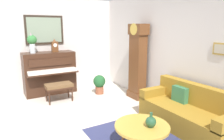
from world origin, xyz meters
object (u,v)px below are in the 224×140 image
object	(u,v)px
grandfather_clock	(138,64)
coffee_table	(142,127)
potted_plant	(99,83)
piano	(50,73)
flower_vase	(32,42)
couch	(188,112)
green_jug	(151,122)
mantel_clock	(55,46)
piano_bench	(59,86)

from	to	relation	value
grandfather_clock	coffee_table	bearing A→B (deg)	-35.28
potted_plant	piano	bearing A→B (deg)	-123.58
grandfather_clock	flower_vase	xyz separation A→B (m)	(-1.64, -2.40, 0.57)
couch	green_jug	distance (m)	1.18
coffee_table	green_jug	xyz separation A→B (m)	(0.11, 0.08, 0.12)
couch	potted_plant	size ratio (longest dim) A/B	3.39
mantel_clock	coffee_table	bearing A→B (deg)	5.80
couch	flower_vase	bearing A→B (deg)	-148.00
green_jug	potted_plant	xyz separation A→B (m)	(-2.94, 0.58, -0.17)
piano	couch	bearing A→B (deg)	26.79
piano	couch	size ratio (longest dim) A/B	0.76
piano_bench	piano	bearing A→B (deg)	-178.37
mantel_clock	green_jug	world-z (taller)	mantel_clock
coffee_table	mantel_clock	world-z (taller)	mantel_clock
green_jug	potted_plant	bearing A→B (deg)	168.76
flower_vase	potted_plant	world-z (taller)	flower_vase
coffee_table	piano_bench	bearing A→B (deg)	-169.16
grandfather_clock	green_jug	size ratio (longest dim) A/B	8.46
piano_bench	grandfather_clock	size ratio (longest dim) A/B	0.34
piano	piano_bench	xyz separation A→B (m)	(0.83, 0.02, -0.21)
grandfather_clock	potted_plant	world-z (taller)	grandfather_clock
flower_vase	coffee_table	bearing A→B (deg)	15.13
piano_bench	grandfather_clock	xyz separation A→B (m)	(0.81, 1.95, 0.56)
grandfather_clock	flower_vase	world-z (taller)	grandfather_clock
green_jug	potted_plant	world-z (taller)	green_jug
grandfather_clock	flower_vase	size ratio (longest dim) A/B	3.50
piano	grandfather_clock	world-z (taller)	grandfather_clock
piano_bench	potted_plant	distance (m)	1.20
coffee_table	green_jug	world-z (taller)	green_jug
piano	mantel_clock	xyz separation A→B (m)	(0.00, 0.19, 0.78)
coffee_table	mantel_clock	xyz separation A→B (m)	(-3.64, -0.37, 1.02)
coffee_table	flower_vase	size ratio (longest dim) A/B	1.52
coffee_table	mantel_clock	size ratio (longest dim) A/B	2.32
couch	piano	bearing A→B (deg)	-153.21
potted_plant	piano_bench	bearing A→B (deg)	-88.98
couch	green_jug	size ratio (longest dim) A/B	7.92
couch	grandfather_clock	bearing A→B (deg)	174.14
piano_bench	potted_plant	bearing A→B (deg)	91.02
grandfather_clock	green_jug	xyz separation A→B (m)	(2.11, -1.33, -0.47)
grandfather_clock	potted_plant	bearing A→B (deg)	-137.77
green_jug	potted_plant	distance (m)	3.00
green_jug	piano	bearing A→B (deg)	-170.31
mantel_clock	potted_plant	distance (m)	1.70
piano	piano_bench	size ratio (longest dim) A/B	2.06
flower_vase	mantel_clock	bearing A→B (deg)	89.95
couch	piano_bench	bearing A→B (deg)	-146.88
grandfather_clock	potted_plant	distance (m)	1.29
potted_plant	couch	bearing A→B (deg)	11.58
couch	potted_plant	xyz separation A→B (m)	(-2.72, -0.56, 0.01)
couch	coffee_table	bearing A→B (deg)	-84.85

